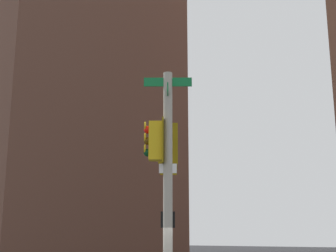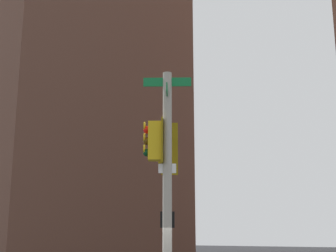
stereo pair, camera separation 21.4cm
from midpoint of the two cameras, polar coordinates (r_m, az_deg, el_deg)
signal_pole_assembly at (r=13.45m, az=0.28°, el=-4.35°), size 3.93×3.23×6.51m
building_brick_midblock at (r=55.36m, az=-11.05°, el=8.58°), size 23.61×16.01×44.80m
building_glass_tower at (r=71.18m, az=-14.09°, el=11.88°), size 30.45×22.32×63.48m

